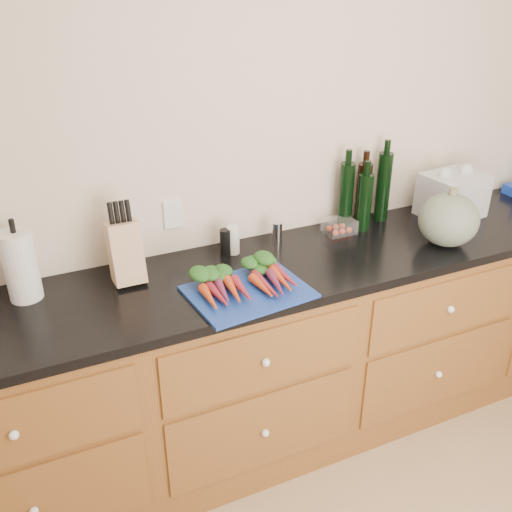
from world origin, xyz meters
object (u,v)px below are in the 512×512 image
squash (449,220)px  paper_towel (21,266)px  cutting_board (248,292)px  tomato_box (339,226)px  knife_block (125,252)px  carrots (244,280)px

squash → paper_towel: size_ratio=0.97×
cutting_board → paper_towel: (-0.78, 0.32, 0.13)m
tomato_box → knife_block: bearing=-178.3°
paper_towel → knife_block: size_ratio=1.12×
cutting_board → paper_towel: size_ratio=1.63×
knife_block → carrots: bearing=-33.0°
cutting_board → knife_block: size_ratio=1.83×
carrots → knife_block: 0.48m
tomato_box → carrots: bearing=-155.1°
squash → knife_block: knife_block is taller
squash → tomato_box: (-0.37, 0.30, -0.09)m
cutting_board → tomato_box: 0.70m
carrots → squash: bearing=-1.1°
cutting_board → squash: size_ratio=1.69×
paper_towel → tomato_box: bearing=0.4°
carrots → cutting_board: bearing=-90.0°
knife_block → squash: bearing=-11.3°
paper_towel → tomato_box: paper_towel is taller
paper_towel → tomato_box: (1.39, 0.01, -0.10)m
carrots → knife_block: (-0.40, 0.26, 0.09)m
squash → tomato_box: 0.49m
cutting_board → squash: bearing=1.5°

